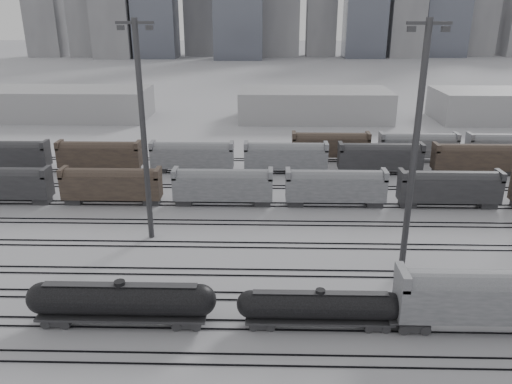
{
  "coord_description": "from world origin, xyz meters",
  "views": [
    {
      "loc": [
        -2.21,
        -38.94,
        28.24
      ],
      "look_at": [
        -3.86,
        26.8,
        4.0
      ],
      "focal_mm": 35.0,
      "sensor_mm": 36.0,
      "label": 1
    }
  ],
  "objects_px": {
    "tank_car_b": "(320,306)",
    "hopper_car_a": "(488,295)",
    "light_mast_c": "(415,147)",
    "tank_car_a": "(121,301)"
  },
  "relations": [
    {
      "from": "tank_car_b",
      "to": "hopper_car_a",
      "type": "bearing_deg",
      "value": 0.0
    },
    {
      "from": "tank_car_b",
      "to": "light_mast_c",
      "type": "xyz_separation_m",
      "value": [
        10.57,
        11.34,
        12.36
      ]
    },
    {
      "from": "hopper_car_a",
      "to": "light_mast_c",
      "type": "xyz_separation_m",
      "value": [
        -4.73,
        11.34,
        10.89
      ]
    },
    {
      "from": "tank_car_b",
      "to": "light_mast_c",
      "type": "relative_size",
      "value": 0.56
    },
    {
      "from": "tank_car_a",
      "to": "hopper_car_a",
      "type": "relative_size",
      "value": 1.07
    },
    {
      "from": "tank_car_b",
      "to": "hopper_car_a",
      "type": "distance_m",
      "value": 15.37
    },
    {
      "from": "tank_car_a",
      "to": "light_mast_c",
      "type": "distance_m",
      "value": 33.48
    },
    {
      "from": "hopper_car_a",
      "to": "light_mast_c",
      "type": "bearing_deg",
      "value": 112.66
    },
    {
      "from": "hopper_car_a",
      "to": "tank_car_b",
      "type": "bearing_deg",
      "value": 180.0
    },
    {
      "from": "tank_car_b",
      "to": "light_mast_c",
      "type": "height_order",
      "value": "light_mast_c"
    }
  ]
}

